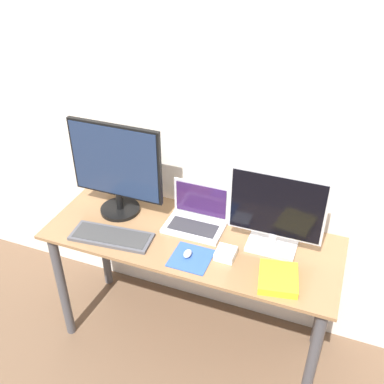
{
  "coord_description": "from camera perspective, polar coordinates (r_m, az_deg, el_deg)",
  "views": [
    {
      "loc": [
        0.64,
        -1.36,
        2.19
      ],
      "look_at": [
        -0.0,
        0.3,
        1.02
      ],
      "focal_mm": 42.0,
      "sensor_mm": 36.0,
      "label": 1
    }
  ],
  "objects": [
    {
      "name": "ground_plane",
      "position": [
        2.66,
        -2.44,
        -22.17
      ],
      "size": [
        12.0,
        12.0,
        0.0
      ],
      "primitive_type": "plane",
      "color": "brown"
    },
    {
      "name": "wall_back",
      "position": [
        2.29,
        3.05,
        9.06
      ],
      "size": [
        7.0,
        0.05,
        2.5
      ],
      "color": "silver",
      "rests_on": "ground_plane"
    },
    {
      "name": "desk",
      "position": [
        2.37,
        -0.09,
        -8.36
      ],
      "size": [
        1.49,
        0.56,
        0.76
      ],
      "color": "olive",
      "rests_on": "ground_plane"
    },
    {
      "name": "monitor_left",
      "position": [
        2.34,
        -9.62,
        2.98
      ],
      "size": [
        0.51,
        0.21,
        0.51
      ],
      "color": "black",
      "rests_on": "desk"
    },
    {
      "name": "monitor_right",
      "position": [
        2.13,
        10.62,
        -2.5
      ],
      "size": [
        0.45,
        0.17,
        0.42
      ],
      "color": "silver",
      "rests_on": "desk"
    },
    {
      "name": "laptop",
      "position": [
        2.33,
        0.66,
        -2.99
      ],
      "size": [
        0.3,
        0.21,
        0.21
      ],
      "color": "silver",
      "rests_on": "desk"
    },
    {
      "name": "keyboard",
      "position": [
        2.3,
        -10.19,
        -5.59
      ],
      "size": [
        0.42,
        0.19,
        0.02
      ],
      "color": "#4C4C51",
      "rests_on": "desk"
    },
    {
      "name": "mousepad",
      "position": [
        2.15,
        -0.12,
        -8.38
      ],
      "size": [
        0.19,
        0.19,
        0.0
      ],
      "color": "#2D519E",
      "rests_on": "desk"
    },
    {
      "name": "mouse",
      "position": [
        2.15,
        -0.56,
        -7.83
      ],
      "size": [
        0.04,
        0.06,
        0.03
      ],
      "color": "silver",
      "rests_on": "mousepad"
    },
    {
      "name": "book",
      "position": [
        2.07,
        10.89,
        -10.72
      ],
      "size": [
        0.21,
        0.23,
        0.04
      ],
      "color": "yellow",
      "rests_on": "desk"
    },
    {
      "name": "power_brick",
      "position": [
        2.16,
        4.3,
        -7.8
      ],
      "size": [
        0.09,
        0.1,
        0.04
      ],
      "color": "white",
      "rests_on": "desk"
    }
  ]
}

